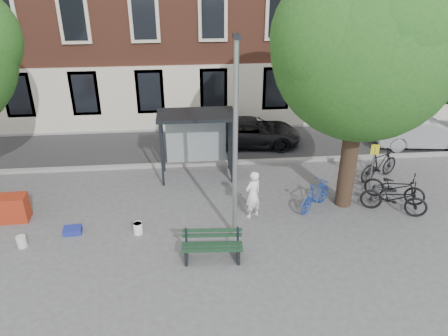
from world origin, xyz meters
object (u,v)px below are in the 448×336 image
painter (253,195)px  car_dark (252,132)px  bike_b (315,195)px  lamppost (235,154)px  bench (212,247)px  bike_a (394,198)px  bike_d (379,165)px  red_stand (14,208)px  bike_c (395,187)px  bus_shelter (207,130)px  notice_sign (374,158)px  car_silver (423,132)px

painter → car_dark: painter is taller
bike_b → car_dark: (-1.33, 5.65, 0.10)m
lamppost → bench: bearing=-124.2°
bike_a → bike_d: bike_d is taller
bench → red_stand: (-6.32, 2.61, 0.04)m
bench → bike_c: bike_c is taller
bus_shelter → bike_c: size_ratio=1.38×
bus_shelter → car_dark: size_ratio=0.65×
car_dark → painter: bearing=177.8°
car_dark → notice_sign: notice_sign is taller
bench → bike_b: bearing=36.6°
car_dark → notice_sign: size_ratio=2.51×
car_dark → car_silver: (7.55, -0.94, 0.09)m
bench → bike_d: bike_d is taller
bike_c → bike_d: bearing=28.9°
bike_b → bike_d: size_ratio=0.86×
bike_c → car_dark: (-4.26, 5.37, 0.07)m
painter → red_stand: painter is taller
car_silver → bus_shelter: bearing=107.0°
bench → painter: bearing=58.4°
lamppost → bus_shelter: size_ratio=2.14×
painter → car_dark: size_ratio=0.38×
bike_c → red_stand: bearing=123.5°
bench → bike_d: (6.73, 4.32, 0.19)m
lamppost → bench: lamppost is taller
lamppost → red_stand: lamppost is taller
bus_shelter → bike_d: size_ratio=1.43×
painter → bike_c: painter is taller
bike_c → bike_a: bearing=-173.4°
bus_shelter → notice_sign: size_ratio=1.63×
car_dark → red_stand: car_dark is taller
bike_b → painter: bearing=56.2°
bench → notice_sign: (6.13, 3.66, 0.83)m
bench → bike_a: size_ratio=0.82×
lamppost → car_silver: (9.14, 6.01, -2.09)m
lamppost → painter: size_ratio=3.66×
bus_shelter → painter: bus_shelter is taller
bus_shelter → bench: bearing=-91.7°
red_stand → bike_a: bearing=-3.1°
bike_c → car_silver: (3.29, 4.43, 0.16)m
bike_b → red_stand: bike_b is taller
bike_d → lamppost: bearing=90.6°
bike_b → bike_a: bearing=-142.4°
lamppost → bike_b: size_ratio=3.57×
lamppost → bench: 2.73m
bus_shelter → bench: (-0.15, -5.23, -1.51)m
bike_d → notice_sign: bearing=109.9°
painter → bike_b: 2.25m
bench → car_dark: 8.41m
bike_b → notice_sign: (2.44, 1.24, 0.72)m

